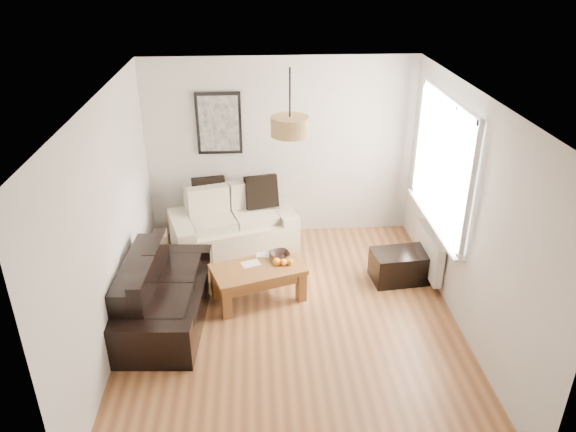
{
  "coord_description": "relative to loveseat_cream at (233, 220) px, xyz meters",
  "views": [
    {
      "loc": [
        -0.37,
        -5.16,
        3.9
      ],
      "look_at": [
        0.0,
        0.6,
        1.05
      ],
      "focal_mm": 34.25,
      "sensor_mm": 36.0,
      "label": 1
    }
  ],
  "objects": [
    {
      "name": "wall_front",
      "position": [
        0.7,
        -4.03,
        0.88
      ],
      "size": [
        3.8,
        0.04,
        2.6
      ],
      "primitive_type": null,
      "color": "silver",
      "rests_on": "floor"
    },
    {
      "name": "ottoman",
      "position": [
        2.15,
        -1.01,
        -0.22
      ],
      "size": [
        0.75,
        0.53,
        0.4
      ],
      "primitive_type": "cube",
      "rotation": [
        0.0,
        0.0,
        0.11
      ],
      "color": "black",
      "rests_on": "floor"
    },
    {
      "name": "wall_back",
      "position": [
        0.7,
        0.47,
        0.88
      ],
      "size": [
        3.8,
        0.04,
        2.6
      ],
      "primitive_type": null,
      "color": "silver",
      "rests_on": "floor"
    },
    {
      "name": "coffee_table",
      "position": [
        0.33,
        -1.32,
        -0.2
      ],
      "size": [
        1.21,
        0.89,
        0.44
      ],
      "primitive_type": null,
      "rotation": [
        0.0,
        0.0,
        0.32
      ],
      "color": "brown",
      "rests_on": "floor"
    },
    {
      "name": "radiator",
      "position": [
        2.52,
        -0.98,
        -0.04
      ],
      "size": [
        0.1,
        0.9,
        0.52
      ],
      "primitive_type": "cube",
      "color": "white",
      "rests_on": "wall_right"
    },
    {
      "name": "sofa_leather",
      "position": [
        -0.73,
        -1.66,
        -0.04
      ],
      "size": [
        0.97,
        1.82,
        0.76
      ],
      "primitive_type": null,
      "rotation": [
        0.0,
        0.0,
        1.51
      ],
      "color": "black",
      "rests_on": "floor"
    },
    {
      "name": "wall_left",
      "position": [
        -1.2,
        -1.78,
        0.88
      ],
      "size": [
        0.04,
        4.5,
        2.6
      ],
      "primitive_type": null,
      "color": "silver",
      "rests_on": "floor"
    },
    {
      "name": "poster",
      "position": [
        -0.15,
        0.44,
        1.28
      ],
      "size": [
        0.62,
        0.04,
        0.87
      ],
      "primitive_type": null,
      "color": "black",
      "rests_on": "wall_back"
    },
    {
      "name": "window_bay",
      "position": [
        2.56,
        -0.98,
        1.18
      ],
      "size": [
        0.14,
        1.9,
        1.6
      ],
      "primitive_type": null,
      "color": "white",
      "rests_on": "wall_right"
    },
    {
      "name": "floor",
      "position": [
        0.7,
        -1.78,
        -0.42
      ],
      "size": [
        4.5,
        4.5,
        0.0
      ],
      "primitive_type": "plane",
      "color": "brown",
      "rests_on": "ground"
    },
    {
      "name": "ceiling",
      "position": [
        0.7,
        -1.78,
        2.18
      ],
      "size": [
        3.8,
        4.5,
        0.0
      ],
      "primitive_type": null,
      "color": "white",
      "rests_on": "floor"
    },
    {
      "name": "cushion_right",
      "position": [
        0.41,
        0.21,
        0.34
      ],
      "size": [
        0.48,
        0.25,
        0.46
      ],
      "primitive_type": "cube",
      "rotation": [
        0.0,
        0.0,
        0.24
      ],
      "color": "black",
      "rests_on": "loveseat_cream"
    },
    {
      "name": "orange_b",
      "position": [
        0.72,
        -1.28,
        0.06
      ],
      "size": [
        0.09,
        0.09,
        0.08
      ],
      "primitive_type": "sphere",
      "rotation": [
        0.0,
        0.0,
        -0.18
      ],
      "color": "orange",
      "rests_on": "fruit_bowl"
    },
    {
      "name": "cushion_left",
      "position": [
        -0.32,
        0.21,
        0.34
      ],
      "size": [
        0.48,
        0.23,
        0.46
      ],
      "primitive_type": "cube",
      "rotation": [
        0.0,
        0.0,
        0.21
      ],
      "color": "black",
      "rests_on": "loveseat_cream"
    },
    {
      "name": "orange_a",
      "position": [
        0.64,
        -1.28,
        0.06
      ],
      "size": [
        0.09,
        0.09,
        0.08
      ],
      "primitive_type": "sphere",
      "rotation": [
        0.0,
        0.0,
        -0.01
      ],
      "color": "orange",
      "rests_on": "fruit_bowl"
    },
    {
      "name": "wall_right",
      "position": [
        2.6,
        -1.78,
        0.88
      ],
      "size": [
        0.04,
        4.5,
        2.6
      ],
      "primitive_type": null,
      "color": "silver",
      "rests_on": "floor"
    },
    {
      "name": "pendant_shade",
      "position": [
        0.7,
        -1.48,
        1.81
      ],
      "size": [
        0.4,
        0.4,
        0.2
      ],
      "primitive_type": "cylinder",
      "color": "tan",
      "rests_on": "ceiling"
    },
    {
      "name": "orange_c",
      "position": [
        0.56,
        -1.26,
        0.06
      ],
      "size": [
        0.12,
        0.12,
        0.09
      ],
      "primitive_type": "sphere",
      "rotation": [
        0.0,
        0.0,
        0.34
      ],
      "color": "orange",
      "rests_on": "fruit_bowl"
    },
    {
      "name": "fruit_bowl",
      "position": [
        0.61,
        -1.09,
        0.05
      ],
      "size": [
        0.31,
        0.31,
        0.06
      ],
      "primitive_type": "imported",
      "rotation": [
        0.0,
        0.0,
        0.33
      ],
      "color": "black",
      "rests_on": "coffee_table"
    },
    {
      "name": "papers",
      "position": [
        0.25,
        -1.23,
        0.02
      ],
      "size": [
        0.26,
        0.22,
        0.01
      ],
      "primitive_type": "cube",
      "rotation": [
        0.0,
        0.0,
        0.37
      ],
      "color": "white",
      "rests_on": "coffee_table"
    },
    {
      "name": "loveseat_cream",
      "position": [
        0.0,
        0.0,
        0.0
      ],
      "size": [
        1.88,
        1.36,
        0.84
      ],
      "primitive_type": null,
      "rotation": [
        0.0,
        0.0,
        0.28
      ],
      "color": "#BBB097",
      "rests_on": "floor"
    }
  ]
}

